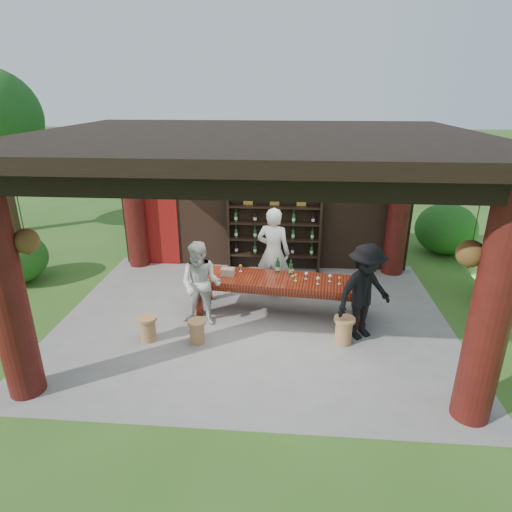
# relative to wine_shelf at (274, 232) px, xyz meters

# --- Properties ---
(ground) EXTENTS (90.00, 90.00, 0.00)m
(ground) POSITION_rel_wine_shelf_xyz_m (-0.27, -2.45, -0.99)
(ground) COLOR #2D5119
(ground) RESTS_ON ground
(pavilion) EXTENTS (7.50, 6.00, 3.60)m
(pavilion) POSITION_rel_wine_shelf_xyz_m (-0.28, -2.02, 1.14)
(pavilion) COLOR slate
(pavilion) RESTS_ON ground
(wine_shelf) EXTENTS (2.23, 0.34, 1.96)m
(wine_shelf) POSITION_rel_wine_shelf_xyz_m (0.00, 0.00, 0.00)
(wine_shelf) COLOR black
(wine_shelf) RESTS_ON ground
(tasting_table) EXTENTS (3.38, 1.17, 0.75)m
(tasting_table) POSITION_rel_wine_shelf_xyz_m (0.20, -2.19, -0.36)
(tasting_table) COLOR #50140B
(tasting_table) RESTS_ON ground
(stool_near_left) EXTENTS (0.33, 0.33, 0.43)m
(stool_near_left) POSITION_rel_wine_shelf_xyz_m (-1.19, -3.36, -0.76)
(stool_near_left) COLOR #98693C
(stool_near_left) RESTS_ON ground
(stool_near_right) EXTENTS (0.37, 0.37, 0.49)m
(stool_near_right) POSITION_rel_wine_shelf_xyz_m (1.36, -3.17, -0.73)
(stool_near_right) COLOR #98693C
(stool_near_right) RESTS_ON ground
(stool_far_left) EXTENTS (0.35, 0.35, 0.46)m
(stool_far_left) POSITION_rel_wine_shelf_xyz_m (-2.07, -3.36, -0.75)
(stool_far_left) COLOR #98693C
(stool_far_left) RESTS_ON ground
(host) EXTENTS (0.80, 0.62, 1.94)m
(host) POSITION_rel_wine_shelf_xyz_m (0.04, -1.36, -0.02)
(host) COLOR silver
(host) RESTS_ON ground
(guest_woman) EXTENTS (0.86, 0.71, 1.62)m
(guest_woman) POSITION_rel_wine_shelf_xyz_m (-1.23, -2.69, -0.18)
(guest_woman) COLOR beige
(guest_woman) RESTS_ON ground
(guest_man) EXTENTS (1.31, 1.17, 1.76)m
(guest_man) POSITION_rel_wine_shelf_xyz_m (1.70, -2.92, -0.11)
(guest_man) COLOR black
(guest_man) RESTS_ON ground
(table_bottles) EXTENTS (0.35, 0.18, 0.31)m
(table_bottles) POSITION_rel_wine_shelf_xyz_m (0.24, -1.90, -0.08)
(table_bottles) COLOR #194C1E
(table_bottles) RESTS_ON tasting_table
(table_glasses) EXTENTS (1.99, 0.54, 0.15)m
(table_glasses) POSITION_rel_wine_shelf_xyz_m (0.64, -2.19, -0.16)
(table_glasses) COLOR silver
(table_glasses) RESTS_ON tasting_table
(napkin_basket) EXTENTS (0.28, 0.20, 0.14)m
(napkin_basket) POSITION_rel_wine_shelf_xyz_m (-0.82, -2.10, -0.17)
(napkin_basket) COLOR #BF6672
(napkin_basket) RESTS_ON tasting_table
(shrubs) EXTENTS (21.71, 8.10, 1.36)m
(shrubs) POSITION_rel_wine_shelf_xyz_m (0.91, -1.65, -0.44)
(shrubs) COLOR #194C14
(shrubs) RESTS_ON ground
(trees) EXTENTS (21.26, 10.34, 4.80)m
(trees) POSITION_rel_wine_shelf_xyz_m (3.38, -0.60, 2.38)
(trees) COLOR #3F2819
(trees) RESTS_ON ground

